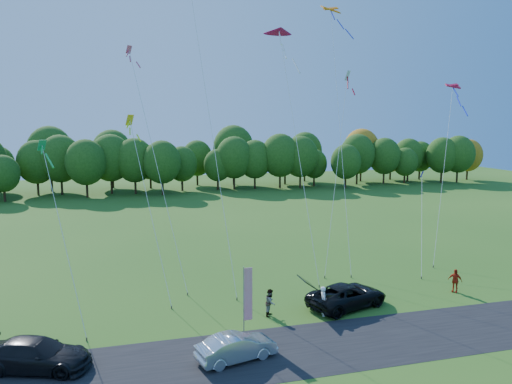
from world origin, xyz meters
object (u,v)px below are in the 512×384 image
object	(u,v)px
silver_sedan	(237,347)
person_east	(455,281)
feather_flag	(247,293)
black_suv	(347,295)

from	to	relation	value
silver_sedan	person_east	bearing A→B (deg)	-85.38
person_east	feather_flag	xyz separation A→B (m)	(-15.86, -3.02, 1.63)
silver_sedan	person_east	world-z (taller)	person_east
person_east	feather_flag	bearing A→B (deg)	-116.97
feather_flag	black_suv	bearing A→B (deg)	18.57
feather_flag	silver_sedan	bearing A→B (deg)	-114.99
black_suv	silver_sedan	distance (m)	9.96
silver_sedan	feather_flag	bearing A→B (deg)	-38.72
black_suv	person_east	xyz separation A→B (m)	(8.55, 0.56, 0.06)
silver_sedan	feather_flag	size ratio (longest dim) A/B	1.02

